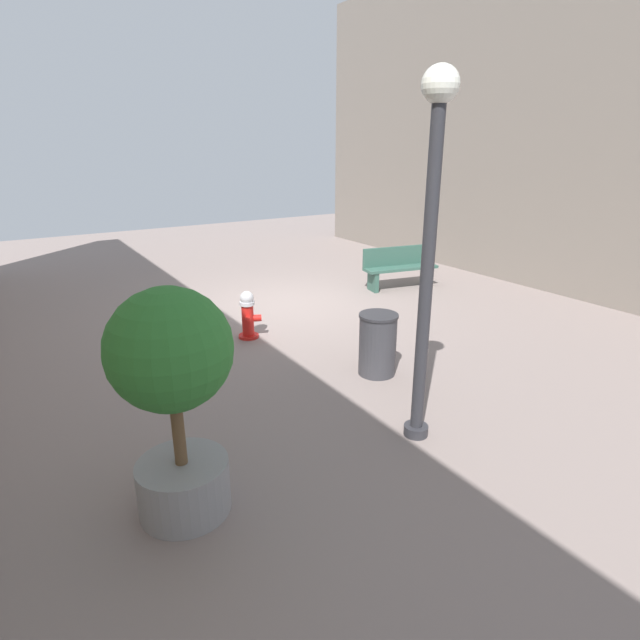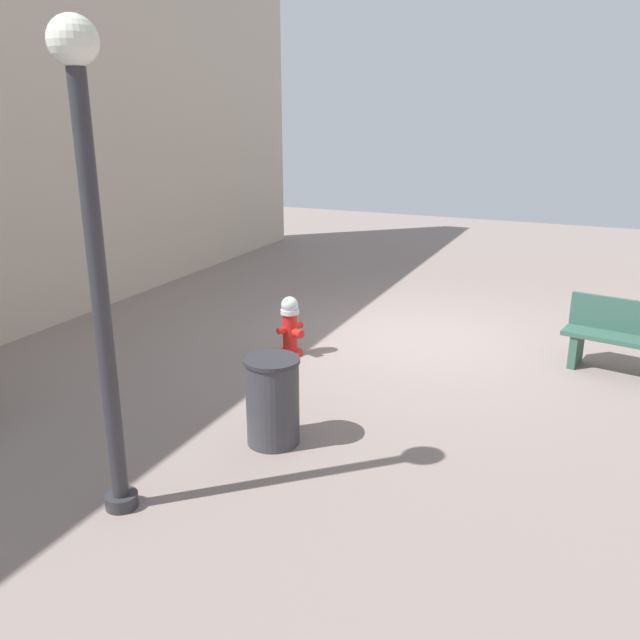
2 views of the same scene
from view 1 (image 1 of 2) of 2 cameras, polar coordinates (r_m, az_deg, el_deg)
The scene contains 7 objects.
ground_plane at distance 10.73m, azimuth -3.88°, elevation 1.85°, with size 23.40×23.40×0.00m, color gray.
building_facade_left at distance 12.44m, azimuth 28.80°, elevation 19.34°, with size 0.70×18.00×7.40m, color slate.
fire_hydrant at distance 8.79m, azimuth -8.12°, elevation 0.60°, with size 0.41×0.43×0.84m.
bench_near at distance 11.98m, azimuth 8.93°, elevation 5.97°, with size 1.82×0.78×0.95m.
planter_tree at distance 4.47m, azimuth -16.21°, elevation -6.83°, with size 1.05×1.05×2.12m.
street_lamp at distance 5.29m, azimuth 12.34°, elevation 10.36°, with size 0.36×0.36×3.90m.
trash_bin at distance 7.36m, azimuth 6.50°, elevation -2.72°, with size 0.57×0.57×0.92m.
Camera 1 is at (4.86, 9.02, 3.19)m, focal length 28.39 mm.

